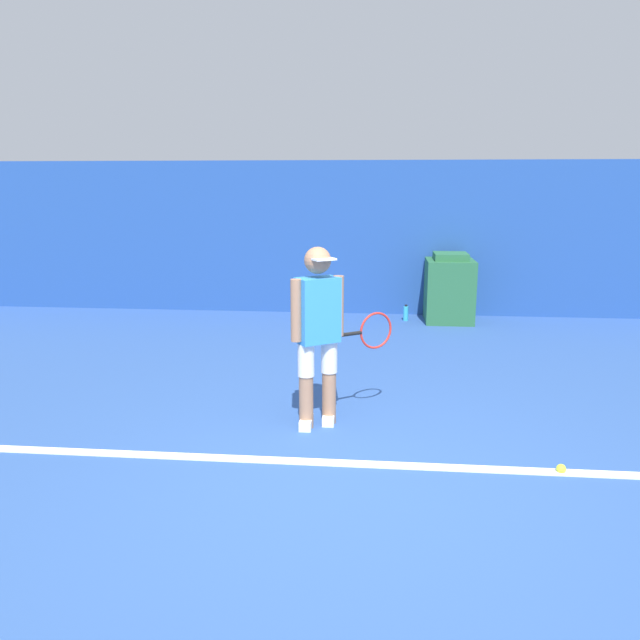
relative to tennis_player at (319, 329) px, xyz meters
The scene contains 7 objects.
ground_plane 1.48m from the tennis_player, 73.44° to the right, with size 24.00×24.00×0.00m, color #2D5193.
back_wall 4.77m from the tennis_player, 85.81° to the left, with size 24.00×0.10×2.36m.
court_baseline 1.17m from the tennis_player, 65.16° to the right, with size 21.60×0.10×0.01m.
tennis_player is the anchor object (origin of this frame).
tennis_ball 2.11m from the tennis_player, 22.56° to the right, with size 0.07×0.07×0.07m.
covered_chair 4.54m from the tennis_player, 70.42° to the left, with size 0.69×0.75×1.02m.
water_bottle 4.38m from the tennis_player, 78.13° to the left, with size 0.08×0.08×0.24m.
Camera 1 is at (0.14, -3.83, 2.02)m, focal length 35.00 mm.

